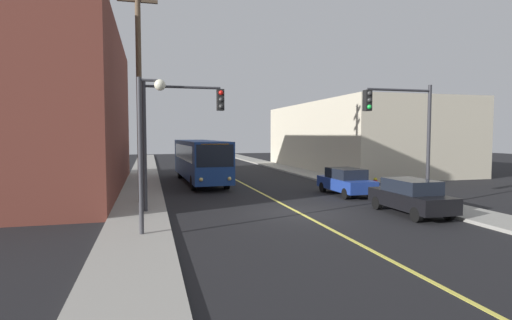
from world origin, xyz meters
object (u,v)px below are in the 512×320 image
city_bus (200,159)px  street_lamp_left (147,132)px  traffic_signal_left_corner (179,121)px  parked_car_black (411,196)px  parked_car_blue (346,181)px  utility_pole_near (139,78)px  traffic_signal_right_corner (403,122)px  fire_hydrant (375,184)px

city_bus → street_lamp_left: 16.64m
traffic_signal_left_corner → street_lamp_left: traffic_signal_left_corner is taller
city_bus → parked_car_black: (7.84, -14.84, -0.98)m
parked_car_blue → street_lamp_left: street_lamp_left is taller
parked_car_black → street_lamp_left: street_lamp_left is taller
city_bus → street_lamp_left: (-3.79, -16.09, 1.92)m
utility_pole_near → street_lamp_left: bearing=-87.0°
traffic_signal_left_corner → traffic_signal_right_corner: bearing=-7.9°
city_bus → utility_pole_near: 10.91m
utility_pole_near → traffic_signal_right_corner: 13.54m
city_bus → fire_hydrant: size_ratio=14.56×
traffic_signal_left_corner → street_lamp_left: (-1.42, -4.37, -0.56)m
street_lamp_left → fire_hydrant: street_lamp_left is taller
utility_pole_near → street_lamp_left: utility_pole_near is taller
parked_car_black → traffic_signal_left_corner: size_ratio=0.73×
parked_car_black → utility_pole_near: bearing=153.6°
parked_car_blue → traffic_signal_right_corner: (0.68, -4.59, 3.46)m
city_bus → traffic_signal_right_corner: traffic_signal_right_corner is taller
traffic_signal_right_corner → fire_hydrant: 6.21m
fire_hydrant → utility_pole_near: bearing=-178.3°
parked_car_blue → traffic_signal_left_corner: size_ratio=0.74×
parked_car_black → fire_hydrant: parked_car_black is taller
city_bus → fire_hydrant: city_bus is taller
traffic_signal_right_corner → street_lamp_left: size_ratio=1.09×
parked_car_blue → utility_pole_near: size_ratio=0.38×
utility_pole_near → fire_hydrant: (14.05, 0.41, -6.01)m
street_lamp_left → utility_pole_near: bearing=93.0°
utility_pole_near → traffic_signal_right_corner: bearing=-19.0°
parked_car_black → utility_pole_near: utility_pole_near is taller
fire_hydrant → traffic_signal_right_corner: bearing=-106.8°
utility_pole_near → street_lamp_left: (0.38, -7.21, -2.85)m
street_lamp_left → fire_hydrant: bearing=29.1°
city_bus → traffic_signal_left_corner: traffic_signal_left_corner is taller
city_bus → traffic_signal_right_corner: bearing=-57.4°
fire_hydrant → street_lamp_left: bearing=-150.9°
city_bus → parked_car_blue: bearing=-48.0°
utility_pole_near → fire_hydrant: utility_pole_near is taller
city_bus → parked_car_blue: 11.65m
parked_car_black → fire_hydrant: size_ratio=5.25×
street_lamp_left → fire_hydrant: size_ratio=6.55×
utility_pole_near → traffic_signal_left_corner: 4.07m
city_bus → parked_car_blue: (7.77, -8.63, -0.98)m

